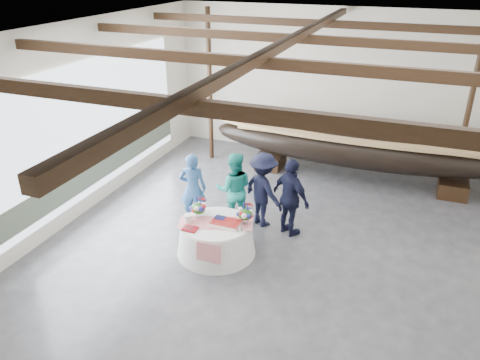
% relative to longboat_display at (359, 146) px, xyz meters
% --- Properties ---
extents(floor, '(10.00, 12.00, 0.01)m').
position_rel_longboat_display_xyz_m(floor, '(-0.98, -4.49, -1.01)').
color(floor, '#3D3D42').
rests_on(floor, ground).
extents(wall_back, '(10.00, 0.02, 4.50)m').
position_rel_longboat_display_xyz_m(wall_back, '(-0.98, 1.51, 1.24)').
color(wall_back, silver).
rests_on(wall_back, ground).
extents(wall_left, '(0.02, 12.00, 4.50)m').
position_rel_longboat_display_xyz_m(wall_left, '(-5.98, -4.49, 1.24)').
color(wall_left, silver).
rests_on(wall_left, ground).
extents(ceiling, '(10.00, 12.00, 0.01)m').
position_rel_longboat_display_xyz_m(ceiling, '(-0.98, -4.49, 3.49)').
color(ceiling, white).
rests_on(ceiling, wall_back).
extents(pavilion_structure, '(9.80, 11.76, 4.50)m').
position_rel_longboat_display_xyz_m(pavilion_structure, '(-0.98, -3.71, 2.99)').
color(pavilion_structure, black).
rests_on(pavilion_structure, ground).
extents(open_bay, '(0.03, 7.00, 3.20)m').
position_rel_longboat_display_xyz_m(open_bay, '(-5.93, -3.49, 0.81)').
color(open_bay, silver).
rests_on(open_bay, ground).
extents(longboat_display, '(8.46, 1.69, 1.59)m').
position_rel_longboat_display_xyz_m(longboat_display, '(0.00, 0.00, 0.00)').
color(longboat_display, black).
rests_on(longboat_display, ground).
extents(banquet_table, '(1.67, 1.67, 0.72)m').
position_rel_longboat_display_xyz_m(banquet_table, '(-2.22, -4.76, -0.65)').
color(banquet_table, silver).
rests_on(banquet_table, ground).
extents(tabletop_items, '(1.64, 1.04, 0.40)m').
position_rel_longboat_display_xyz_m(tabletop_items, '(-2.20, -4.65, -0.14)').
color(tabletop_items, red).
rests_on(tabletop_items, banquet_table).
extents(guest_woman_blue, '(0.72, 0.57, 1.73)m').
position_rel_longboat_display_xyz_m(guest_woman_blue, '(-3.25, -3.74, -0.15)').
color(guest_woman_blue, '#284E80').
rests_on(guest_woman_blue, ground).
extents(guest_woman_teal, '(1.05, 0.95, 1.78)m').
position_rel_longboat_display_xyz_m(guest_woman_teal, '(-2.32, -3.47, -0.12)').
color(guest_woman_teal, teal).
rests_on(guest_woman_teal, ground).
extents(guest_man_left, '(1.33, 1.16, 1.79)m').
position_rel_longboat_display_xyz_m(guest_man_left, '(-1.68, -3.27, -0.12)').
color(guest_man_left, black).
rests_on(guest_man_left, ground).
extents(guest_man_right, '(1.15, 0.94, 1.83)m').
position_rel_longboat_display_xyz_m(guest_man_right, '(-0.97, -3.47, -0.10)').
color(guest_man_right, black).
rests_on(guest_man_right, ground).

